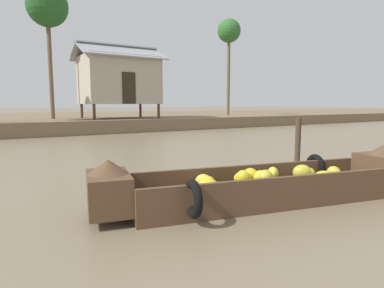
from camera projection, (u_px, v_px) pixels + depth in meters
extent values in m
plane|color=#7A6B51|center=(146.00, 163.00, 8.97)|extent=(300.00, 300.00, 0.00)
cube|color=#756047|center=(45.00, 120.00, 24.87)|extent=(160.00, 20.00, 0.74)
cube|color=brown|center=(266.00, 198.00, 5.38)|extent=(4.61, 2.06, 0.12)
cube|color=brown|center=(251.00, 176.00, 5.83)|extent=(4.39, 1.06, 0.40)
cube|color=brown|center=(285.00, 190.00, 4.87)|extent=(4.39, 1.06, 0.40)
cube|color=brown|center=(382.00, 169.00, 6.17)|extent=(0.76, 1.04, 0.52)
cone|color=brown|center=(383.00, 150.00, 6.13)|extent=(0.67, 0.67, 0.20)
cube|color=brown|center=(109.00, 192.00, 4.52)|extent=(0.76, 1.04, 0.52)
cone|color=brown|center=(108.00, 167.00, 4.48)|extent=(0.67, 0.67, 0.20)
cube|color=brown|center=(213.00, 186.00, 5.04)|extent=(0.41, 1.01, 0.05)
torus|color=black|center=(315.00, 167.00, 6.43)|extent=(0.23, 0.53, 0.52)
torus|color=black|center=(193.00, 199.00, 4.27)|extent=(0.23, 0.53, 0.52)
ellipsoid|color=yellow|center=(308.00, 173.00, 5.82)|extent=(0.30, 0.28, 0.20)
ellipsoid|color=yellow|center=(204.00, 182.00, 5.27)|extent=(0.33, 0.35, 0.27)
ellipsoid|color=gold|center=(266.00, 178.00, 5.14)|extent=(0.28, 0.28, 0.27)
ellipsoid|color=gold|center=(334.00, 173.00, 5.91)|extent=(0.29, 0.31, 0.24)
ellipsoid|color=yellow|center=(345.00, 177.00, 5.69)|extent=(0.34, 0.37, 0.19)
ellipsoid|color=yellow|center=(273.00, 174.00, 5.53)|extent=(0.34, 0.35, 0.23)
ellipsoid|color=gold|center=(302.00, 173.00, 5.54)|extent=(0.39, 0.38, 0.27)
ellipsoid|color=yellow|center=(209.00, 188.00, 4.85)|extent=(0.40, 0.39, 0.26)
ellipsoid|color=yellow|center=(326.00, 181.00, 5.35)|extent=(0.39, 0.40, 0.24)
ellipsoid|color=yellow|center=(250.00, 175.00, 5.36)|extent=(0.34, 0.34, 0.23)
ellipsoid|color=yellow|center=(324.00, 178.00, 5.47)|extent=(0.36, 0.37, 0.23)
ellipsoid|color=yellow|center=(260.00, 177.00, 5.32)|extent=(0.33, 0.25, 0.21)
ellipsoid|color=yellow|center=(243.00, 178.00, 5.22)|extent=(0.32, 0.32, 0.26)
ellipsoid|color=gold|center=(302.00, 176.00, 5.69)|extent=(0.35, 0.28, 0.21)
ellipsoid|color=yellow|center=(208.00, 184.00, 4.99)|extent=(0.34, 0.34, 0.23)
ellipsoid|color=yellow|center=(243.00, 178.00, 5.29)|extent=(0.37, 0.33, 0.22)
cylinder|color=#4C3826|center=(94.00, 112.00, 17.93)|extent=(0.16, 0.16, 0.88)
cylinder|color=#4C3826|center=(159.00, 111.00, 20.00)|extent=(0.16, 0.16, 0.88)
cylinder|color=#4C3826|center=(82.00, 111.00, 20.34)|extent=(0.16, 0.16, 0.88)
cylinder|color=#4C3826|center=(140.00, 110.00, 22.41)|extent=(0.16, 0.16, 0.88)
cube|color=#B2A893|center=(119.00, 81.00, 19.95)|extent=(4.34, 3.26, 2.83)
cube|color=#2D2319|center=(129.00, 88.00, 18.62)|extent=(0.80, 0.04, 1.80)
cube|color=#9399A0|center=(123.00, 51.00, 19.05)|extent=(5.04, 2.12, 0.96)
cube|color=#9399A0|center=(114.00, 54.00, 20.43)|extent=(5.04, 2.12, 0.96)
cylinder|color=brown|center=(228.00, 76.00, 25.99)|extent=(0.24, 0.24, 6.21)
sphere|color=#2D6628|center=(229.00, 31.00, 25.57)|extent=(1.83, 1.83, 1.83)
cylinder|color=brown|center=(50.00, 67.00, 18.93)|extent=(0.24, 0.24, 6.02)
sphere|color=#235623|center=(47.00, 6.00, 18.52)|extent=(2.30, 2.30, 2.30)
cylinder|color=#423323|center=(298.00, 143.00, 8.28)|extent=(0.14, 0.14, 1.25)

